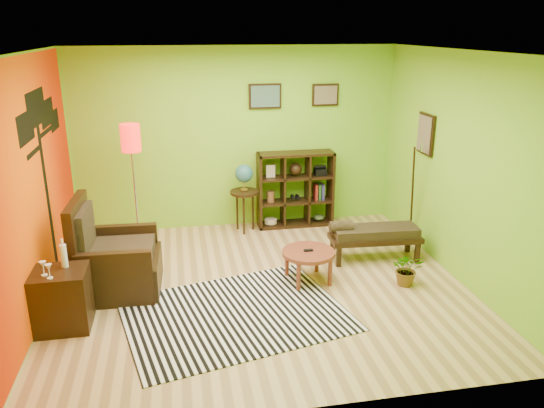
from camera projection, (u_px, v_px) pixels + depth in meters
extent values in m
plane|color=tan|center=(260.00, 287.00, 6.55)|extent=(5.00, 5.00, 0.00)
cube|color=#82CD26|center=(236.00, 139.00, 8.21)|extent=(5.00, 0.04, 2.80)
cube|color=#82CD26|center=(307.00, 257.00, 4.01)|extent=(5.00, 0.04, 2.80)
cube|color=#82CD26|center=(30.00, 189.00, 5.68)|extent=(0.04, 4.50, 2.80)
cube|color=#82CD26|center=(459.00, 168.00, 6.54)|extent=(0.04, 4.50, 2.80)
cube|color=white|center=(259.00, 52.00, 5.66)|extent=(5.00, 4.50, 0.04)
cube|color=#EE4E00|center=(32.00, 189.00, 5.68)|extent=(0.01, 4.45, 2.75)
cube|color=black|center=(49.00, 204.00, 6.31)|extent=(0.01, 0.14, 2.10)
cube|color=black|center=(26.00, 128.00, 5.52)|extent=(0.01, 0.65, 0.32)
cube|color=black|center=(36.00, 108.00, 5.99)|extent=(0.01, 0.85, 0.40)
cube|color=black|center=(47.00, 113.00, 6.50)|extent=(0.01, 0.70, 0.32)
cube|color=black|center=(55.00, 120.00, 6.88)|extent=(0.01, 0.50, 0.26)
cube|color=black|center=(265.00, 96.00, 8.05)|extent=(0.50, 0.03, 0.38)
cube|color=slate|center=(265.00, 96.00, 8.03)|extent=(0.44, 0.01, 0.32)
cube|color=black|center=(325.00, 95.00, 8.21)|extent=(0.42, 0.03, 0.34)
cube|color=#837458|center=(326.00, 95.00, 8.19)|extent=(0.36, 0.01, 0.28)
cube|color=black|center=(426.00, 134.00, 7.29)|extent=(0.03, 0.44, 0.56)
cube|color=#837458|center=(424.00, 134.00, 7.29)|extent=(0.01, 0.38, 0.50)
cylinder|color=black|center=(412.00, 195.00, 7.55)|extent=(0.23, 0.34, 1.46)
cone|color=silver|center=(422.00, 146.00, 7.18)|extent=(0.08, 0.09, 0.16)
cube|color=white|center=(235.00, 314.00, 5.92)|extent=(2.72, 2.26, 0.01)
cylinder|color=brown|center=(308.00, 253.00, 6.59)|extent=(0.66, 0.66, 0.05)
cylinder|color=brown|center=(317.00, 259.00, 6.90)|extent=(0.05, 0.05, 0.36)
cylinder|color=brown|center=(287.00, 263.00, 6.78)|extent=(0.05, 0.05, 0.36)
cylinder|color=brown|center=(330.00, 272.00, 6.53)|extent=(0.05, 0.05, 0.36)
cylinder|color=brown|center=(299.00, 277.00, 6.40)|extent=(0.05, 0.05, 0.36)
cube|color=black|center=(308.00, 250.00, 6.58)|extent=(0.11, 0.05, 0.02)
cube|color=black|center=(121.00, 273.00, 6.43)|extent=(0.96, 0.94, 0.42)
cube|color=black|center=(80.00, 247.00, 6.25)|extent=(0.14, 0.91, 1.16)
cube|color=black|center=(116.00, 280.00, 5.98)|extent=(0.85, 0.14, 0.68)
cube|color=black|center=(125.00, 250.00, 6.79)|extent=(0.85, 0.14, 0.68)
cube|color=#FCD07B|center=(122.00, 252.00, 6.34)|extent=(0.77, 0.75, 0.15)
cube|color=#FCD07B|center=(85.00, 230.00, 6.19)|extent=(0.12, 0.68, 0.53)
cube|color=black|center=(62.00, 299.00, 5.58)|extent=(0.55, 0.50, 0.65)
cylinder|color=white|center=(64.00, 256.00, 5.54)|extent=(0.07, 0.07, 0.25)
cylinder|color=white|center=(62.00, 242.00, 5.49)|extent=(0.02, 0.02, 0.07)
cylinder|color=white|center=(44.00, 275.00, 5.38)|extent=(0.06, 0.06, 0.01)
cylinder|color=white|center=(44.00, 271.00, 5.36)|extent=(0.01, 0.01, 0.09)
cone|color=white|center=(43.00, 264.00, 5.34)|extent=(0.07, 0.07, 0.06)
cylinder|color=white|center=(50.00, 278.00, 5.32)|extent=(0.06, 0.06, 0.01)
cylinder|color=white|center=(49.00, 273.00, 5.30)|extent=(0.01, 0.01, 0.09)
cone|color=white|center=(48.00, 267.00, 5.28)|extent=(0.07, 0.07, 0.06)
cylinder|color=silver|center=(140.00, 250.00, 7.59)|extent=(0.28, 0.28, 0.03)
cylinder|color=silver|center=(135.00, 195.00, 7.32)|extent=(0.03, 0.03, 1.70)
cylinder|color=red|center=(131.00, 138.00, 7.07)|extent=(0.27, 0.27, 0.37)
cylinder|color=black|center=(244.00, 192.00, 8.14)|extent=(0.44, 0.44, 0.04)
cylinder|color=black|center=(253.00, 211.00, 8.31)|extent=(0.03, 0.03, 0.61)
cylinder|color=black|center=(237.00, 211.00, 8.32)|extent=(0.03, 0.03, 0.61)
cylinder|color=black|center=(244.00, 215.00, 8.11)|extent=(0.03, 0.03, 0.61)
cylinder|color=gold|center=(244.00, 189.00, 8.13)|extent=(0.11, 0.11, 0.02)
cylinder|color=gold|center=(244.00, 185.00, 8.11)|extent=(0.02, 0.02, 0.11)
sphere|color=#194699|center=(244.00, 174.00, 8.05)|extent=(0.27, 0.27, 0.27)
cube|color=black|center=(259.00, 191.00, 8.31)|extent=(0.04, 0.35, 1.20)
cube|color=black|center=(330.00, 187.00, 8.51)|extent=(0.04, 0.35, 1.20)
cube|color=black|center=(295.00, 224.00, 8.59)|extent=(1.20, 0.35, 0.04)
cube|color=black|center=(296.00, 154.00, 8.23)|extent=(1.20, 0.35, 0.04)
cube|color=black|center=(283.00, 190.00, 8.38)|extent=(0.03, 0.33, 1.12)
cube|color=black|center=(308.00, 189.00, 8.44)|extent=(0.03, 0.33, 1.12)
cube|color=black|center=(295.00, 201.00, 8.47)|extent=(1.12, 0.33, 0.03)
cube|color=black|center=(296.00, 177.00, 8.35)|extent=(1.12, 0.33, 0.03)
cylinder|color=beige|center=(271.00, 221.00, 8.50)|extent=(0.20, 0.20, 0.07)
sphere|color=black|center=(296.00, 169.00, 8.31)|extent=(0.20, 0.20, 0.20)
cube|color=black|center=(320.00, 172.00, 8.39)|extent=(0.18, 0.15, 0.10)
cylinder|color=black|center=(293.00, 197.00, 8.44)|extent=(0.06, 0.12, 0.06)
cylinder|color=black|center=(298.00, 197.00, 8.46)|extent=(0.06, 0.12, 0.06)
ellipsoid|color=#384C26|center=(319.00, 217.00, 8.64)|extent=(0.18, 0.18, 0.09)
cylinder|color=brown|center=(271.00, 197.00, 8.37)|extent=(0.12, 0.12, 0.18)
cube|color=beige|center=(271.00, 171.00, 8.24)|extent=(0.14, 0.03, 0.20)
cube|color=maroon|center=(315.00, 192.00, 8.49)|extent=(0.04, 0.18, 0.26)
cube|color=#1E4C1E|center=(319.00, 192.00, 8.50)|extent=(0.04, 0.18, 0.26)
cube|color=navy|center=(322.00, 191.00, 8.51)|extent=(0.04, 0.18, 0.26)
cube|color=black|center=(375.00, 238.00, 7.25)|extent=(1.26, 0.51, 0.07)
cube|color=#FCD07B|center=(376.00, 231.00, 7.22)|extent=(1.17, 0.45, 0.12)
cylinder|color=#FCD07B|center=(341.00, 227.00, 7.13)|extent=(0.32, 0.18, 0.16)
cube|color=black|center=(408.00, 243.00, 7.53)|extent=(0.07, 0.07, 0.27)
cube|color=black|center=(333.00, 246.00, 7.40)|extent=(0.07, 0.07, 0.27)
cube|color=black|center=(417.00, 253.00, 7.20)|extent=(0.07, 0.07, 0.27)
cube|color=black|center=(339.00, 257.00, 7.07)|extent=(0.07, 0.07, 0.27)
imported|color=#26661E|center=(407.00, 272.00, 6.55)|extent=(0.49, 0.52, 0.33)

